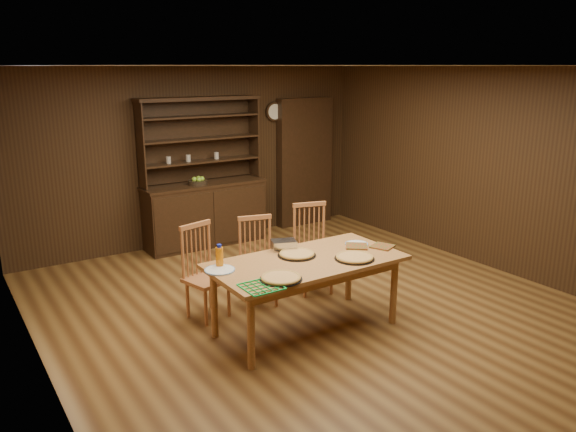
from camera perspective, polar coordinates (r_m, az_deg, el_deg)
floor at (r=6.33m, az=2.50°, el=-9.23°), size 6.00×6.00×0.00m
room_shell at (r=5.86m, az=2.68°, el=4.97°), size 6.00×6.00×6.00m
china_hutch at (r=8.41m, az=-8.46°, el=1.06°), size 1.84×0.52×2.17m
doorway at (r=9.37m, az=1.68°, el=5.49°), size 1.00×0.18×2.10m
wall_clock at (r=9.01m, az=-1.41°, el=10.56°), size 0.30×0.05×0.30m
dining_table at (r=5.57m, az=1.91°, el=-5.23°), size 1.92×0.96×0.75m
chair_left at (r=6.01m, az=-8.67°, el=-5.25°), size 0.50×0.49×1.01m
chair_center at (r=6.31m, az=-3.13°, el=-4.24°), size 0.49×0.48×0.99m
chair_right at (r=6.64m, az=2.43°, el=-2.93°), size 0.52×0.51×1.05m
pizza_left at (r=5.04m, az=-0.72°, el=-6.30°), size 0.38×0.38×0.04m
pizza_right at (r=5.59m, az=6.77°, el=-4.20°), size 0.40×0.40×0.04m
pizza_center at (r=5.65m, az=0.90°, el=-3.89°), size 0.39×0.39×0.04m
cooling_rack at (r=4.88m, az=-2.72°, el=-7.16°), size 0.33×0.33×0.01m
plate_left at (r=5.29m, az=-6.96°, el=-5.46°), size 0.29×0.29×0.02m
plate_right at (r=6.04m, az=6.99°, el=-2.83°), size 0.25×0.25×0.02m
foil_dish at (r=5.83m, az=-0.43°, el=-2.96°), size 0.30×0.25×0.10m
juice_bottle at (r=5.36m, az=-6.97°, el=-4.12°), size 0.07×0.07×0.22m
pot_holder_a at (r=6.00m, az=9.57°, el=-3.07°), size 0.28×0.28×0.02m
pot_holder_b at (r=5.97m, az=6.98°, el=-3.06°), size 0.31×0.31×0.02m
fruit_bowl at (r=8.21m, az=-9.14°, el=3.48°), size 0.28×0.28×0.12m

